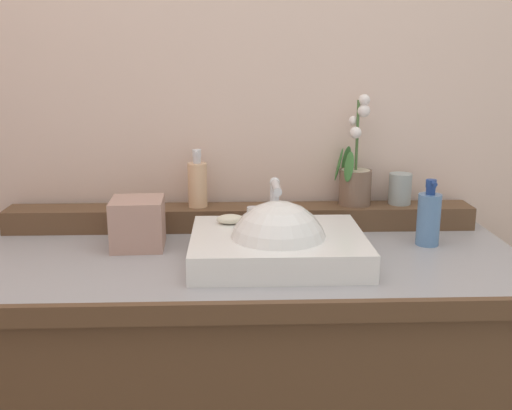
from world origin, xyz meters
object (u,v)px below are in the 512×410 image
(tumbler_cup, at_px, (400,189))
(sink_basin, at_px, (278,249))
(lotion_bottle, at_px, (429,218))
(tissue_box, at_px, (138,223))
(potted_plant, at_px, (355,176))
(soap_dispenser, at_px, (198,183))
(soap_bar, at_px, (230,219))

(tumbler_cup, bearing_deg, sink_basin, -141.34)
(lotion_bottle, relative_size, tissue_box, 1.32)
(sink_basin, bearing_deg, potted_plant, 51.02)
(tumbler_cup, relative_size, tissue_box, 0.68)
(sink_basin, bearing_deg, soap_dispenser, 125.46)
(tumbler_cup, distance_m, tissue_box, 0.74)
(soap_bar, height_order, tumbler_cup, tumbler_cup)
(tissue_box, bearing_deg, soap_dispenser, 49.26)
(soap_dispenser, bearing_deg, tissue_box, -130.74)
(tumbler_cup, bearing_deg, soap_bar, -158.18)
(sink_basin, xyz_separation_m, tissue_box, (-0.35, 0.12, 0.03))
(sink_basin, xyz_separation_m, tumbler_cup, (0.37, 0.30, 0.08))
(potted_plant, height_order, tumbler_cup, potted_plant)
(sink_basin, xyz_separation_m, potted_plant, (0.24, 0.30, 0.11))
(soap_dispenser, xyz_separation_m, tumbler_cup, (0.57, 0.01, -0.02))
(sink_basin, xyz_separation_m, lotion_bottle, (0.40, 0.11, 0.04))
(potted_plant, height_order, tissue_box, potted_plant)
(potted_plant, relative_size, lotion_bottle, 1.80)
(soap_bar, relative_size, tumbler_cup, 0.80)
(soap_bar, bearing_deg, potted_plant, 28.73)
(soap_bar, distance_m, potted_plant, 0.41)
(soap_bar, bearing_deg, tissue_box, 175.41)
(sink_basin, relative_size, soap_bar, 5.88)
(sink_basin, relative_size, tumbler_cup, 4.68)
(lotion_bottle, bearing_deg, potted_plant, 130.85)
(potted_plant, distance_m, lotion_bottle, 0.25)
(soap_bar, relative_size, potted_plant, 0.23)
(sink_basin, height_order, soap_dispenser, soap_dispenser)
(sink_basin, xyz_separation_m, soap_bar, (-0.11, 0.10, 0.05))
(potted_plant, bearing_deg, soap_bar, -151.27)
(lotion_bottle, bearing_deg, soap_bar, -178.73)
(lotion_bottle, bearing_deg, soap_dispenser, 163.86)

